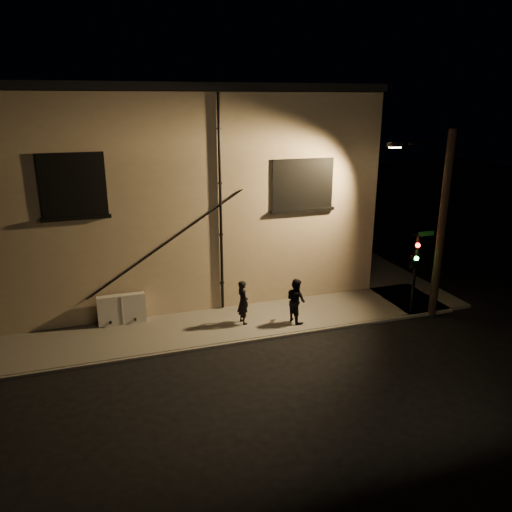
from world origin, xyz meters
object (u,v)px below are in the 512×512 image
object	(u,v)px
utility_cabinet	(122,309)
traffic_signal	(413,260)
pedestrian_a	(243,302)
pedestrian_b	(296,300)
streetlamp_pole	(439,221)

from	to	relation	value
utility_cabinet	traffic_signal	bearing A→B (deg)	-13.03
pedestrian_a	pedestrian_b	bearing A→B (deg)	-113.61
traffic_signal	streetlamp_pole	world-z (taller)	streetlamp_pole
pedestrian_b	traffic_signal	bearing A→B (deg)	-112.68
pedestrian_a	streetlamp_pole	size ratio (longest dim) A/B	0.23
utility_cabinet	streetlamp_pole	world-z (taller)	streetlamp_pole
pedestrian_b	utility_cabinet	bearing A→B (deg)	58.90
pedestrian_a	traffic_signal	bearing A→B (deg)	-109.56
pedestrian_b	streetlamp_pole	bearing A→B (deg)	-113.53
utility_cabinet	pedestrian_a	bearing A→B (deg)	-17.67
pedestrian_b	streetlamp_pole	world-z (taller)	streetlamp_pole
utility_cabinet	pedestrian_b	size ratio (longest dim) A/B	1.02
pedestrian_a	utility_cabinet	bearing A→B (deg)	62.61
utility_cabinet	traffic_signal	xyz separation A→B (m)	(10.86, -2.51, 1.61)
pedestrian_a	streetlamp_pole	world-z (taller)	streetlamp_pole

